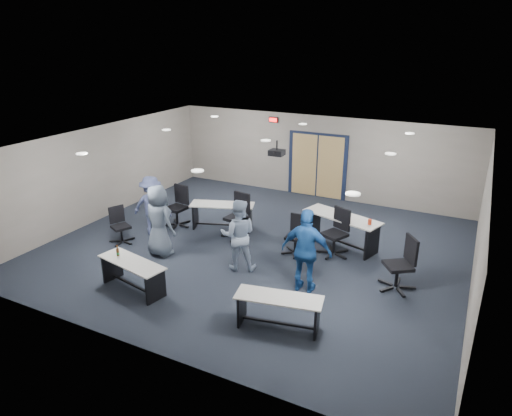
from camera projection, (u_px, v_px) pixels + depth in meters
The scene contains 24 objects.
floor at pixel (257, 247), 11.66m from camera, with size 10.00×10.00×0.00m, color black.
back_wall at pixel (318, 157), 14.94m from camera, with size 10.00×0.04×2.70m, color slate.
front_wall at pixel (133, 279), 7.42m from camera, with size 10.00×0.04×2.70m, color slate.
left_wall at pixel (103, 172), 13.29m from camera, with size 0.04×9.00×2.70m, color slate.
right_wall at pixel (481, 235), 9.08m from camera, with size 0.04×9.00×2.70m, color slate.
ceiling at pixel (257, 143), 10.71m from camera, with size 10.00×9.00×0.04m, color silver.
double_door at pixel (317, 166), 15.02m from camera, with size 2.00×0.07×2.20m.
exit_sign at pixel (273, 120), 15.18m from camera, with size 0.32×0.07×0.18m.
ceiling_projector at pixel (277, 152), 11.10m from camera, with size 0.35×0.32×0.37m.
ceiling_can_lights at pixel (261, 142), 10.93m from camera, with size 6.24×5.74×0.02m, color white, non-canonical shape.
table_front_left at pixel (132, 270), 9.57m from camera, with size 1.70×0.85×0.90m.
table_front_right at pixel (279, 307), 8.30m from camera, with size 1.66×0.83×0.64m.
table_back_left at pixel (222, 212), 12.68m from camera, with size 1.85×1.14×0.71m.
table_back_right at pixel (342, 225), 11.55m from camera, with size 2.12×1.24×0.95m.
chair_back_a at pixel (176, 207), 12.79m from camera, with size 0.73×0.73×1.15m, color black, non-canonical shape.
chair_back_b at pixel (237, 216), 12.04m from camera, with size 0.75×0.75×1.20m, color black, non-canonical shape.
chair_back_c at pixel (295, 235), 11.14m from camera, with size 0.62×0.62×0.99m, color black, non-canonical shape.
chair_back_d at pixel (334, 233), 11.07m from camera, with size 0.74×0.74×1.17m, color black, non-canonical shape.
chair_loose_left at pixel (121, 226), 11.77m from camera, with size 0.60×0.60×0.95m, color black, non-canonical shape.
chair_loose_right at pixel (398, 264), 9.54m from camera, with size 0.75×0.75×1.19m, color black, non-canonical shape.
person_plaid at pixel (159, 221), 10.99m from camera, with size 0.87×0.57×1.78m, color #4F5C6D.
person_lightblue at pixel (238, 235), 10.32m from camera, with size 0.82×0.64×1.68m, color #93A7C3.
person_navy at pixel (306, 251), 9.37m from camera, with size 1.07×0.45×1.83m, color navy.
person_back at pixel (152, 205), 12.21m from camera, with size 1.04×0.60×1.62m, color #3C446C.
Camera 1 is at (4.73, -9.44, 5.05)m, focal length 32.00 mm.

